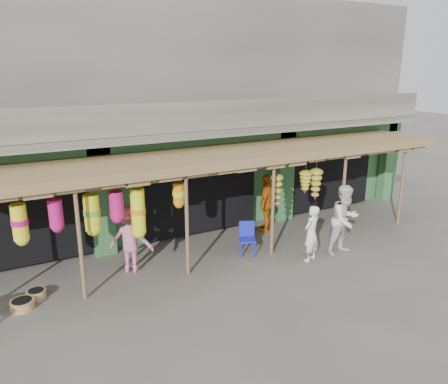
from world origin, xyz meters
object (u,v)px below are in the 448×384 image
person_front (311,233)px  person_right (345,220)px  person_shopper (131,239)px  blue_chair (247,236)px  person_vendor (267,203)px

person_front → person_right: 1.12m
person_front → person_shopper: size_ratio=0.87×
person_front → person_right: person_right is taller
blue_chair → person_front: (1.23, -1.20, 0.25)m
blue_chair → person_shopper: bearing=-163.8°
person_right → person_vendor: (-0.88, 2.47, -0.06)m
blue_chair → person_front: 1.74m
blue_chair → person_right: person_right is taller
person_right → person_shopper: (-5.44, 1.71, -0.10)m
person_right → person_vendor: person_right is taller
person_front → person_shopper: (-4.34, 1.64, 0.11)m
blue_chair → person_right: 2.69m
person_right → blue_chair: bearing=146.8°
blue_chair → person_shopper: 3.17m
blue_chair → person_vendor: 1.93m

